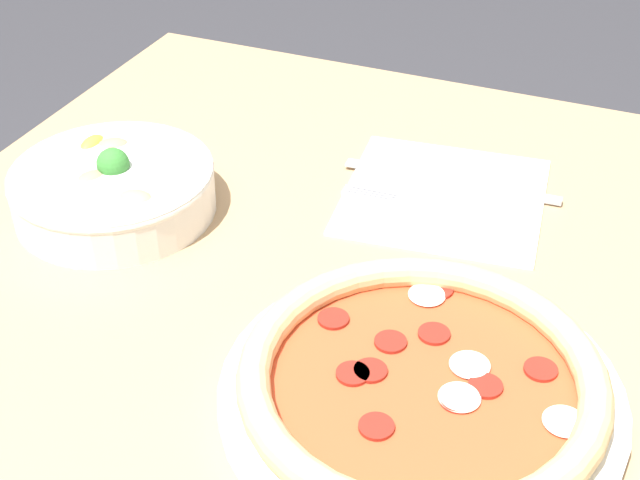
{
  "coord_description": "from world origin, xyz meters",
  "views": [
    {
      "loc": [
        -0.45,
        -0.26,
        1.26
      ],
      "look_at": [
        0.16,
        -0.01,
        0.78
      ],
      "focal_mm": 50.0,
      "sensor_mm": 36.0,
      "label": 1
    }
  ],
  "objects_px": {
    "knife": "(460,183)",
    "bowl": "(114,186)",
    "pizza": "(422,383)",
    "fork": "(438,208)"
  },
  "relations": [
    {
      "from": "bowl",
      "to": "knife",
      "type": "bearing_deg",
      "value": -60.3
    },
    {
      "from": "pizza",
      "to": "fork",
      "type": "bearing_deg",
      "value": 13.58
    },
    {
      "from": "fork",
      "to": "knife",
      "type": "xyz_separation_m",
      "value": [
        0.06,
        -0.01,
        -0.0
      ]
    },
    {
      "from": "knife",
      "to": "bowl",
      "type": "bearing_deg",
      "value": 26.97
    },
    {
      "from": "fork",
      "to": "knife",
      "type": "height_order",
      "value": "same"
    },
    {
      "from": "pizza",
      "to": "knife",
      "type": "relative_size",
      "value": 1.35
    },
    {
      "from": "pizza",
      "to": "bowl",
      "type": "bearing_deg",
      "value": 69.67
    },
    {
      "from": "pizza",
      "to": "bowl",
      "type": "height_order",
      "value": "bowl"
    },
    {
      "from": "pizza",
      "to": "knife",
      "type": "distance_m",
      "value": 0.31
    },
    {
      "from": "bowl",
      "to": "knife",
      "type": "xyz_separation_m",
      "value": [
        0.17,
        -0.3,
        -0.02
      ]
    }
  ]
}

